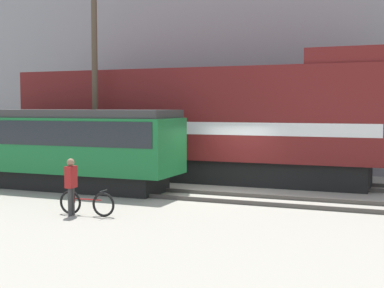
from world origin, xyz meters
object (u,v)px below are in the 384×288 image
(person, at_px, (71,181))
(freight_locomotive, at_px, (196,122))
(streetcar, at_px, (56,143))
(bicycle, at_px, (87,203))
(utility_pole_left, at_px, (95,76))

(person, bearing_deg, freight_locomotive, 86.52)
(freight_locomotive, distance_m, streetcar, 6.00)
(freight_locomotive, height_order, bicycle, freight_locomotive)
(freight_locomotive, bearing_deg, bicycle, -90.71)
(freight_locomotive, height_order, streetcar, freight_locomotive)
(bicycle, xyz_separation_m, utility_pole_left, (-3.62, 6.23, 4.11))
(freight_locomotive, bearing_deg, person, -93.48)
(freight_locomotive, distance_m, bicycle, 8.63)
(freight_locomotive, distance_m, utility_pole_left, 4.71)
(streetcar, bearing_deg, freight_locomotive, 45.49)
(bicycle, distance_m, utility_pole_left, 8.30)
(freight_locomotive, xyz_separation_m, utility_pole_left, (-3.73, -2.12, 1.96))
(bicycle, relative_size, utility_pole_left, 0.20)
(streetcar, distance_m, person, 5.68)
(bicycle, xyz_separation_m, person, (-0.41, -0.17, 0.66))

